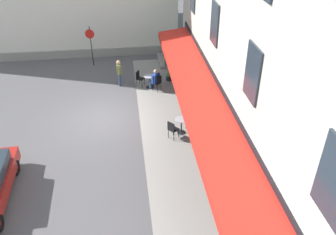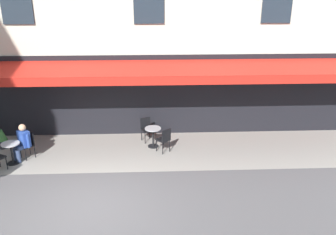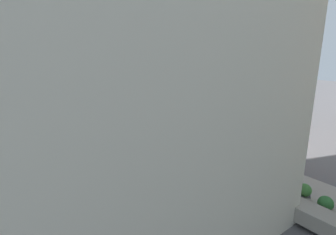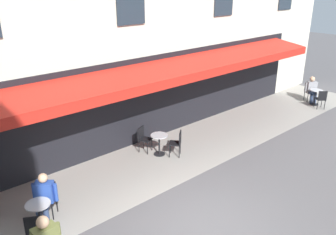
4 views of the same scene
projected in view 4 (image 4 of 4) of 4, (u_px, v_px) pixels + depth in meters
The scene contains 13 objects.
ground_plane at pixel (202, 227), 8.76m from camera, with size 70.00×70.00×0.00m, color #565456.
sidewalk_cafe_terrace at pixel (195, 145), 13.14m from camera, with size 20.50×3.20×0.01m, color gray.
cafe_table_near_entrance at pixel (39, 213), 8.51m from camera, with size 0.60×0.60×0.75m.
cafe_chair_black_back_row at pixel (35, 228), 7.92m from camera, with size 0.54×0.54×0.91m.
cafe_chair_black_under_awning at pixel (48, 196), 9.08m from camera, with size 0.57×0.57×0.91m.
cafe_table_mid_terrace at pixel (316, 95), 17.16m from camera, with size 0.60×0.60×0.75m.
cafe_chair_black_kerbside at pixel (321, 98), 16.55m from camera, with size 0.56×0.56×0.91m.
cafe_chair_black_near_door at pixel (309, 90), 17.72m from camera, with size 0.55×0.55×0.91m.
cafe_table_streetside at pixel (159, 142), 12.23m from camera, with size 0.60×0.60×0.75m.
cafe_chair_black_by_window at pixel (177, 141), 12.12m from camera, with size 0.56×0.56×0.91m.
cafe_chair_black_corner_left at pixel (143, 137), 12.45m from camera, with size 0.53×0.53×0.91m.
seated_patron_in_blue at pixel (44, 196), 8.83m from camera, with size 0.61×0.62×1.28m.
seated_companion_in_grey at pixel (312, 89), 17.47m from camera, with size 0.61×0.63×1.29m.
Camera 4 is at (5.38, 4.79, 5.75)m, focal length 37.66 mm.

